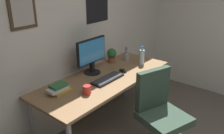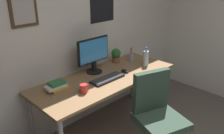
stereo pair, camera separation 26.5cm
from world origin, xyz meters
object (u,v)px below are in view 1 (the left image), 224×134
(keyboard, at_px, (108,79))
(potted_plant, at_px, (112,55))
(pen_cup, at_px, (126,57))
(office_chair, at_px, (159,109))
(coffee_mug_near, at_px, (87,90))
(monitor, at_px, (92,54))
(book_stack_left, at_px, (59,89))
(water_bottle, at_px, (142,57))
(computer_mouse, at_px, (123,70))

(keyboard, bearing_deg, potted_plant, 34.61)
(potted_plant, height_order, pen_cup, pen_cup)
(office_chair, distance_m, coffee_mug_near, 0.81)
(monitor, relative_size, potted_plant, 2.36)
(monitor, distance_m, keyboard, 0.36)
(monitor, distance_m, potted_plant, 0.46)
(office_chair, height_order, keyboard, office_chair)
(keyboard, distance_m, coffee_mug_near, 0.39)
(pen_cup, relative_size, book_stack_left, 0.85)
(office_chair, relative_size, potted_plant, 4.87)
(monitor, bearing_deg, pen_cup, -6.39)
(office_chair, bearing_deg, book_stack_left, 129.45)
(monitor, distance_m, water_bottle, 0.72)
(keyboard, height_order, coffee_mug_near, coffee_mug_near)
(monitor, xyz_separation_m, pen_cup, (0.63, -0.07, -0.19))
(monitor, bearing_deg, water_bottle, -26.85)
(keyboard, relative_size, computer_mouse, 3.91)
(monitor, height_order, coffee_mug_near, monitor)
(coffee_mug_near, bearing_deg, keyboard, 7.48)
(monitor, height_order, computer_mouse, monitor)
(computer_mouse, xyz_separation_m, pen_cup, (0.36, 0.21, 0.04))
(coffee_mug_near, relative_size, book_stack_left, 0.49)
(coffee_mug_near, bearing_deg, office_chair, -47.83)
(coffee_mug_near, bearing_deg, monitor, 38.09)
(water_bottle, bearing_deg, pen_cup, 90.79)
(keyboard, distance_m, water_bottle, 0.67)
(water_bottle, xyz_separation_m, pen_cup, (-0.00, 0.25, -0.05))
(keyboard, bearing_deg, office_chair, -78.68)
(computer_mouse, relative_size, book_stack_left, 0.47)
(office_chair, relative_size, keyboard, 2.21)
(potted_plant, bearing_deg, coffee_mug_near, -156.32)
(water_bottle, relative_size, pen_cup, 1.26)
(coffee_mug_near, xyz_separation_m, potted_plant, (0.86, 0.38, 0.06))
(monitor, bearing_deg, keyboard, -97.33)
(pen_cup, bearing_deg, keyboard, -162.28)
(water_bottle, height_order, pen_cup, water_bottle)
(potted_plant, relative_size, pen_cup, 0.98)
(coffee_mug_near, bearing_deg, water_bottle, 0.76)
(keyboard, distance_m, book_stack_left, 0.59)
(office_chair, bearing_deg, computer_mouse, 74.12)
(keyboard, bearing_deg, coffee_mug_near, -172.52)
(coffee_mug_near, xyz_separation_m, book_stack_left, (-0.16, 0.25, -0.01))
(keyboard, xyz_separation_m, pen_cup, (0.66, 0.21, 0.04))
(computer_mouse, distance_m, pen_cup, 0.42)
(water_bottle, bearing_deg, monitor, 153.15)
(office_chair, bearing_deg, potted_plant, 69.58)
(coffee_mug_near, bearing_deg, computer_mouse, 4.56)
(water_bottle, bearing_deg, office_chair, -133.17)
(monitor, bearing_deg, book_stack_left, -172.10)
(keyboard, xyz_separation_m, computer_mouse, (0.30, 0.00, 0.01))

